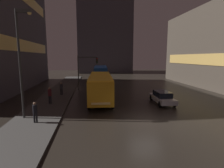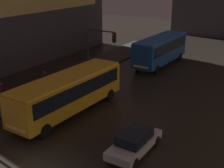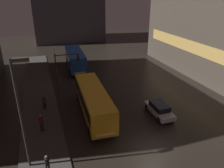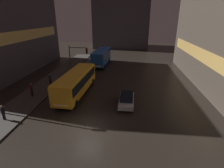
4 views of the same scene
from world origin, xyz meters
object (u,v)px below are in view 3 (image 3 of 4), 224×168
(bus_far, at_px, (75,58))
(car_taxi, at_px, (159,109))
(bus_near, at_px, (93,99))
(pedestrian_mid, at_px, (41,121))
(traffic_light_main, at_px, (65,66))
(pedestrian_near, at_px, (44,101))
(pedestrian_far, at_px, (47,163))
(street_lamp_sidewalk, at_px, (21,101))

(bus_far, height_order, car_taxi, bus_far)
(bus_near, height_order, pedestrian_mid, bus_near)
(pedestrian_mid, distance_m, traffic_light_main, 9.75)
(car_taxi, distance_m, pedestrian_near, 13.19)
(pedestrian_far, height_order, street_lamp_sidewalk, street_lamp_sidewalk)
(pedestrian_mid, relative_size, street_lamp_sidewalk, 0.21)
(bus_near, distance_m, pedestrian_near, 5.97)
(pedestrian_far, distance_m, street_lamp_sidewalk, 5.03)
(bus_far, height_order, pedestrian_far, bus_far)
(bus_far, xyz_separation_m, car_taxi, (6.00, -18.44, -1.32))
(pedestrian_near, bearing_deg, pedestrian_mid, -139.73)
(pedestrian_mid, xyz_separation_m, street_lamp_sidewalk, (-0.93, -4.46, 4.60))
(car_taxi, bearing_deg, pedestrian_near, -22.70)
(bus_far, relative_size, street_lamp_sidewalk, 1.08)
(pedestrian_far, relative_size, street_lamp_sidewalk, 0.19)
(bus_near, distance_m, street_lamp_sidewalk, 9.76)
(bus_near, xyz_separation_m, bus_far, (0.88, 15.99, 0.14))
(bus_near, distance_m, traffic_light_main, 7.57)
(pedestrian_near, bearing_deg, traffic_light_main, 8.88)
(bus_near, distance_m, car_taxi, 7.40)
(bus_far, relative_size, pedestrian_far, 5.80)
(pedestrian_near, bearing_deg, bus_far, 21.67)
(bus_near, relative_size, street_lamp_sidewalk, 1.21)
(traffic_light_main, bearing_deg, pedestrian_far, -103.66)
(street_lamp_sidewalk, bearing_deg, bus_far, 71.32)
(bus_far, height_order, pedestrian_near, bus_far)
(bus_far, height_order, pedestrian_mid, bus_far)
(bus_far, height_order, street_lamp_sidewalk, street_lamp_sidewalk)
(bus_far, distance_m, street_lamp_sidewalk, 23.58)
(bus_far, relative_size, traffic_light_main, 1.72)
(pedestrian_near, bearing_deg, car_taxi, -67.65)
(bus_far, relative_size, pedestrian_near, 5.64)
(bus_near, distance_m, pedestrian_mid, 5.90)
(pedestrian_mid, xyz_separation_m, pedestrian_far, (0.18, -5.74, -0.14))
(bus_near, height_order, pedestrian_far, bus_near)
(pedestrian_near, distance_m, street_lamp_sidewalk, 10.23)
(pedestrian_mid, bearing_deg, pedestrian_far, 117.92)
(bus_far, bearing_deg, bus_near, 89.54)
(bus_far, xyz_separation_m, pedestrian_mid, (-6.52, -17.58, -0.81))
(pedestrian_mid, bearing_deg, pedestrian_near, -70.02)
(bus_near, xyz_separation_m, street_lamp_sidewalk, (-6.57, -6.05, 3.94))
(car_taxi, bearing_deg, bus_far, -70.57)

